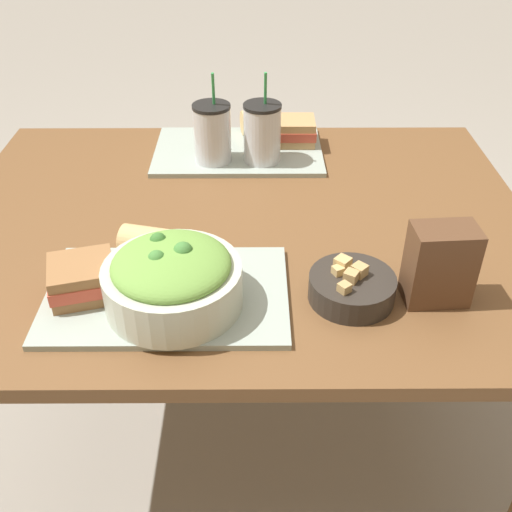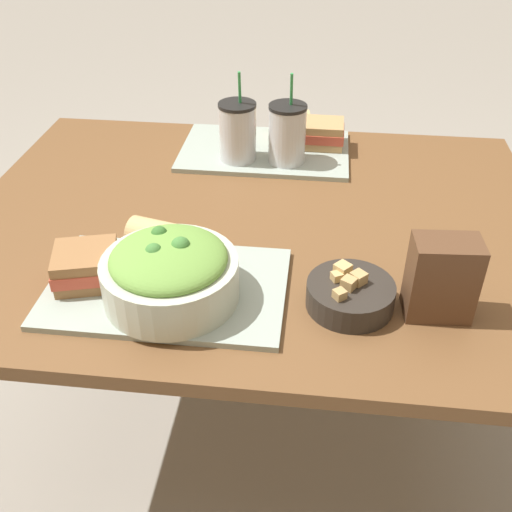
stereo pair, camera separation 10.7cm
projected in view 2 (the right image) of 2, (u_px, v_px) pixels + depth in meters
name	position (u px, v px, depth m)	size (l,w,h in m)	color
ground_plane	(254.00, 433.00, 1.72)	(12.00, 12.00, 0.00)	gray
dining_table	(254.00, 252.00, 1.36)	(1.27, 0.98, 0.73)	brown
tray_near	(167.00, 287.00, 1.09)	(0.43, 0.28, 0.01)	#99A89E
tray_far	(265.00, 151.00, 1.57)	(0.43, 0.28, 0.01)	#99A89E
salad_bowl	(170.00, 272.00, 1.03)	(0.24, 0.24, 0.12)	beige
soup_bowl	(350.00, 294.00, 1.05)	(0.15, 0.15, 0.07)	#2D2823
sandwich_near	(86.00, 266.00, 1.09)	(0.14, 0.13, 0.06)	olive
baguette_near	(164.00, 238.00, 1.16)	(0.15, 0.10, 0.07)	tan
sandwich_far	(320.00, 133.00, 1.56)	(0.12, 0.10, 0.06)	tan
baguette_far	(291.00, 122.00, 1.62)	(0.11, 0.08, 0.07)	tan
drink_cup_dark	(238.00, 133.00, 1.48)	(0.09, 0.09, 0.22)	silver
drink_cup_red	(287.00, 136.00, 1.46)	(0.09, 0.09, 0.22)	silver
chip_bag	(442.00, 278.00, 1.01)	(0.12, 0.08, 0.15)	brown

